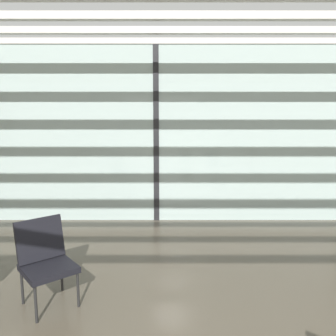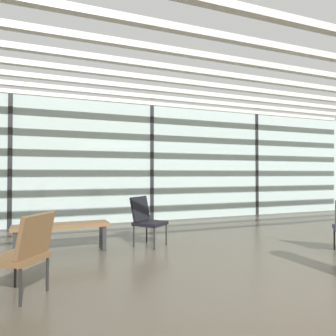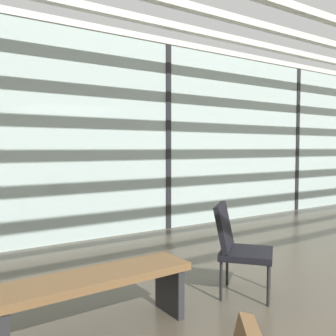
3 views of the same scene
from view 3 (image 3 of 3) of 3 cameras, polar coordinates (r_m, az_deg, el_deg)
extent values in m
cube|color=#A3B7B2|center=(6.43, -0.17, 4.74)|extent=(14.00, 0.08, 3.18)
cube|color=black|center=(6.43, -0.17, 4.74)|extent=(0.10, 0.12, 3.18)
cube|color=black|center=(8.85, 19.17, 4.12)|extent=(0.10, 0.12, 3.18)
cube|color=beige|center=(5.57, 8.83, 22.16)|extent=(13.72, 0.12, 0.10)
cube|color=beige|center=(6.11, 3.88, 20.46)|extent=(13.72, 0.12, 0.10)
cube|color=beige|center=(6.68, -0.17, 18.94)|extent=(13.72, 0.12, 0.10)
ellipsoid|color=silver|center=(11.69, -13.91, 6.85)|extent=(12.90, 4.37, 4.37)
sphere|color=black|center=(9.30, -20.00, 9.77)|extent=(0.28, 0.28, 0.28)
sphere|color=black|center=(9.55, -14.67, 9.67)|extent=(0.28, 0.28, 0.28)
sphere|color=black|center=(9.88, -9.66, 9.51)|extent=(0.28, 0.28, 0.28)
cube|color=black|center=(3.69, 12.03, -12.81)|extent=(0.68, 0.68, 0.06)
cube|color=black|center=(3.65, 8.67, -8.90)|extent=(0.46, 0.42, 0.44)
cylinder|color=black|center=(3.54, 15.25, -17.17)|extent=(0.03, 0.03, 0.37)
cylinder|color=black|center=(3.94, 15.40, -15.07)|extent=(0.03, 0.03, 0.37)
cylinder|color=black|center=(3.58, 8.20, -16.90)|extent=(0.03, 0.03, 0.37)
cylinder|color=black|center=(3.97, 9.12, -14.86)|extent=(0.03, 0.03, 0.37)
cube|color=brown|center=(2.92, -11.04, -16.32)|extent=(1.51, 0.45, 0.06)
cube|color=#262628|center=(3.31, 0.20, -18.17)|extent=(0.06, 0.36, 0.41)
cube|color=#262628|center=(2.82, -24.53, -22.40)|extent=(0.06, 0.36, 0.41)
camera|label=1|loc=(3.85, 67.21, 8.85)|focal=35.41mm
camera|label=2|loc=(2.96, 131.39, -4.50)|focal=33.62mm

